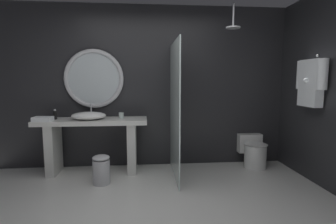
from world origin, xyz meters
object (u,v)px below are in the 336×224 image
(soap_dispenser, at_px, (55,115))
(waste_bin, at_px, (101,169))
(tumbler_cup, at_px, (121,115))
(rain_shower_head, at_px, (233,26))
(vessel_sink, at_px, (89,116))
(folded_hand_towel, at_px, (43,119))
(round_wall_mirror, at_px, (94,79))
(hanging_bathrobe, at_px, (311,81))
(toilet, at_px, (253,151))

(soap_dispenser, distance_m, waste_bin, 1.13)
(tumbler_cup, height_order, rain_shower_head, rain_shower_head)
(vessel_sink, xyz_separation_m, waste_bin, (0.23, -0.45, -0.68))
(soap_dispenser, relative_size, folded_hand_towel, 0.60)
(soap_dispenser, distance_m, round_wall_mirror, 0.80)
(vessel_sink, relative_size, tumbler_cup, 5.63)
(tumbler_cup, bearing_deg, hanging_bathrobe, -14.55)
(soap_dispenser, relative_size, toilet, 0.27)
(vessel_sink, relative_size, toilet, 0.91)
(soap_dispenser, distance_m, folded_hand_towel, 0.21)
(soap_dispenser, bearing_deg, tumbler_cup, 1.39)
(rain_shower_head, xyz_separation_m, waste_bin, (-1.89, -0.28, -1.99))
(tumbler_cup, distance_m, hanging_bathrobe, 2.74)
(round_wall_mirror, relative_size, toilet, 1.66)
(hanging_bathrobe, relative_size, toilet, 1.25)
(vessel_sink, xyz_separation_m, rain_shower_head, (2.12, -0.17, 1.31))
(waste_bin, bearing_deg, rain_shower_head, 8.36)
(soap_dispenser, relative_size, rain_shower_head, 0.45)
(soap_dispenser, height_order, rain_shower_head, rain_shower_head)
(vessel_sink, relative_size, round_wall_mirror, 0.55)
(vessel_sink, bearing_deg, hanging_bathrobe, -11.07)
(waste_bin, bearing_deg, hanging_bathrobe, -3.12)
(hanging_bathrobe, bearing_deg, soap_dispenser, 169.68)
(rain_shower_head, xyz_separation_m, hanging_bathrobe, (0.95, -0.43, -0.79))
(tumbler_cup, relative_size, toilet, 0.16)
(hanging_bathrobe, relative_size, folded_hand_towel, 2.74)
(toilet, bearing_deg, waste_bin, -167.35)
(soap_dispenser, xyz_separation_m, toilet, (3.11, 0.04, -0.65))
(vessel_sink, distance_m, hanging_bathrobe, 3.18)
(soap_dispenser, distance_m, hanging_bathrobe, 3.67)
(toilet, height_order, folded_hand_towel, folded_hand_towel)
(vessel_sink, height_order, waste_bin, vessel_sink)
(tumbler_cup, distance_m, toilet, 2.23)
(tumbler_cup, xyz_separation_m, soap_dispenser, (-0.98, -0.02, 0.02))
(rain_shower_head, bearing_deg, round_wall_mirror, 167.79)
(vessel_sink, relative_size, soap_dispenser, 3.32)
(soap_dispenser, xyz_separation_m, waste_bin, (0.74, -0.50, -0.69))
(rain_shower_head, bearing_deg, tumbler_cup, 171.61)
(soap_dispenser, height_order, folded_hand_towel, soap_dispenser)
(vessel_sink, distance_m, tumbler_cup, 0.48)
(rain_shower_head, height_order, hanging_bathrobe, rain_shower_head)
(round_wall_mirror, xyz_separation_m, hanging_bathrobe, (3.03, -0.88, -0.03))
(vessel_sink, bearing_deg, rain_shower_head, -4.57)
(tumbler_cup, distance_m, waste_bin, 0.88)
(tumbler_cup, bearing_deg, folded_hand_towel, -169.87)
(vessel_sink, distance_m, soap_dispenser, 0.51)
(tumbler_cup, bearing_deg, rain_shower_head, -8.39)
(round_wall_mirror, height_order, hanging_bathrobe, round_wall_mirror)
(folded_hand_towel, bearing_deg, tumbler_cup, 10.13)
(soap_dispenser, height_order, waste_bin, soap_dispenser)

